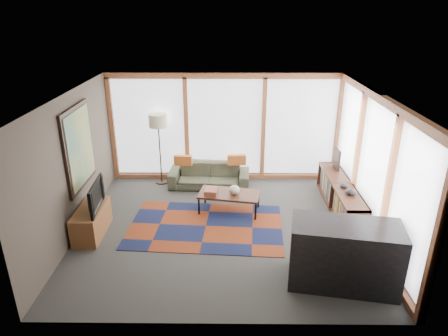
{
  "coord_description": "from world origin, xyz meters",
  "views": [
    {
      "loc": [
        0.07,
        -6.71,
        4.01
      ],
      "look_at": [
        0.0,
        0.4,
        1.1
      ],
      "focal_mm": 32.0,
      "sensor_mm": 36.0,
      "label": 1
    }
  ],
  "objects_px": {
    "sofa": "(209,175)",
    "coffee_table": "(229,202)",
    "bookshelf": "(340,196)",
    "floor_lamp": "(160,149)",
    "television": "(92,196)",
    "tv_console": "(92,221)",
    "bar_counter": "(344,255)"
  },
  "relations": [
    {
      "from": "sofa",
      "to": "coffee_table",
      "type": "bearing_deg",
      "value": -65.87
    },
    {
      "from": "sofa",
      "to": "bookshelf",
      "type": "distance_m",
      "value": 3.02
    },
    {
      "from": "floor_lamp",
      "to": "bookshelf",
      "type": "height_order",
      "value": "floor_lamp"
    },
    {
      "from": "sofa",
      "to": "floor_lamp",
      "type": "xyz_separation_m",
      "value": [
        -1.17,
        0.2,
        0.58
      ]
    },
    {
      "from": "sofa",
      "to": "television",
      "type": "relative_size",
      "value": 2.05
    },
    {
      "from": "tv_console",
      "to": "sofa",
      "type": "bearing_deg",
      "value": 45.91
    },
    {
      "from": "television",
      "to": "floor_lamp",
      "type": "bearing_deg",
      "value": -23.85
    },
    {
      "from": "coffee_table",
      "to": "television",
      "type": "relative_size",
      "value": 1.36
    },
    {
      "from": "floor_lamp",
      "to": "bar_counter",
      "type": "height_order",
      "value": "floor_lamp"
    },
    {
      "from": "floor_lamp",
      "to": "television",
      "type": "relative_size",
      "value": 1.87
    },
    {
      "from": "sofa",
      "to": "bookshelf",
      "type": "height_order",
      "value": "bookshelf"
    },
    {
      "from": "tv_console",
      "to": "television",
      "type": "height_order",
      "value": "television"
    },
    {
      "from": "sofa",
      "to": "bookshelf",
      "type": "relative_size",
      "value": 0.77
    },
    {
      "from": "floor_lamp",
      "to": "coffee_table",
      "type": "xyz_separation_m",
      "value": [
        1.64,
        -1.45,
        -0.65
      ]
    },
    {
      "from": "sofa",
      "to": "tv_console",
      "type": "bearing_deg",
      "value": -130.7
    },
    {
      "from": "floor_lamp",
      "to": "bookshelf",
      "type": "bearing_deg",
      "value": -18.81
    },
    {
      "from": "tv_console",
      "to": "television",
      "type": "bearing_deg",
      "value": -12.88
    },
    {
      "from": "bookshelf",
      "to": "bar_counter",
      "type": "height_order",
      "value": "bar_counter"
    },
    {
      "from": "sofa",
      "to": "coffee_table",
      "type": "xyz_separation_m",
      "value": [
        0.47,
        -1.25,
        -0.07
      ]
    },
    {
      "from": "floor_lamp",
      "to": "coffee_table",
      "type": "distance_m",
      "value": 2.28
    },
    {
      "from": "bookshelf",
      "to": "tv_console",
      "type": "relative_size",
      "value": 2.25
    },
    {
      "from": "coffee_table",
      "to": "bar_counter",
      "type": "relative_size",
      "value": 0.77
    },
    {
      "from": "coffee_table",
      "to": "bookshelf",
      "type": "xyz_separation_m",
      "value": [
        2.32,
        0.1,
        0.1
      ]
    },
    {
      "from": "television",
      "to": "bar_counter",
      "type": "xyz_separation_m",
      "value": [
        4.24,
        -1.38,
        -0.29
      ]
    },
    {
      "from": "bookshelf",
      "to": "bar_counter",
      "type": "bearing_deg",
      "value": -103.74
    },
    {
      "from": "coffee_table",
      "to": "television",
      "type": "xyz_separation_m",
      "value": [
        -2.5,
        -0.94,
        0.6
      ]
    },
    {
      "from": "coffee_table",
      "to": "tv_console",
      "type": "bearing_deg",
      "value": -160.33
    },
    {
      "from": "sofa",
      "to": "television",
      "type": "distance_m",
      "value": 3.03
    },
    {
      "from": "coffee_table",
      "to": "bookshelf",
      "type": "height_order",
      "value": "bookshelf"
    },
    {
      "from": "floor_lamp",
      "to": "tv_console",
      "type": "xyz_separation_m",
      "value": [
        -0.94,
        -2.37,
        -0.58
      ]
    },
    {
      "from": "television",
      "to": "bar_counter",
      "type": "height_order",
      "value": "television"
    },
    {
      "from": "sofa",
      "to": "tv_console",
      "type": "height_order",
      "value": "sofa"
    }
  ]
}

